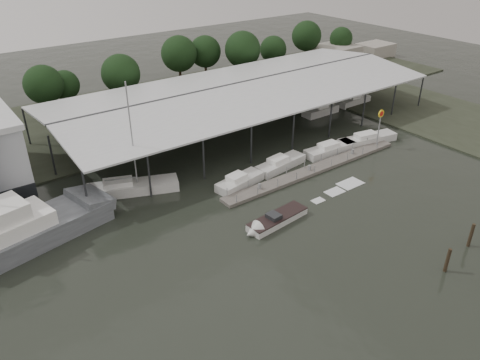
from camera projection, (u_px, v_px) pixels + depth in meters
ground at (276, 252)px, 44.68m from camera, size 200.00×200.00×0.00m
land_strip_far at (105, 121)px, 74.26m from camera, size 140.00×30.00×0.30m
land_strip_east at (449, 119)px, 75.14m from camera, size 20.00×60.00×0.30m
covered_boat_shed at (243, 86)px, 70.35m from camera, size 58.24×24.00×6.96m
floating_dock at (315, 169)px, 59.45m from camera, size 28.00×2.00×1.40m
shell_fuel_sign at (380, 121)px, 63.92m from camera, size 1.10×0.18×5.55m
distant_commercial_buildings at (347, 53)px, 106.09m from camera, size 22.00×8.00×4.00m
grey_trawler at (20, 233)px, 44.81m from camera, size 19.13×8.82×8.84m
white_sailboat at (132, 187)px, 54.45m from camera, size 10.62×6.27×13.41m
speedboat_underway at (273, 221)px, 48.63m from camera, size 18.91×3.76×2.00m
moored_cruiser_0 at (239, 181)px, 55.75m from camera, size 6.68×3.27×1.70m
moored_cruiser_1 at (280, 164)px, 59.88m from camera, size 7.60×3.12×1.70m
moored_cruiser_2 at (330, 149)px, 63.77m from camera, size 7.97×2.66×1.70m
moored_cruiser_3 at (367, 139)px, 66.77m from camera, size 9.22×3.84×1.70m
horizon_tree_line at (209, 55)px, 87.44m from camera, size 70.33×11.77×10.18m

